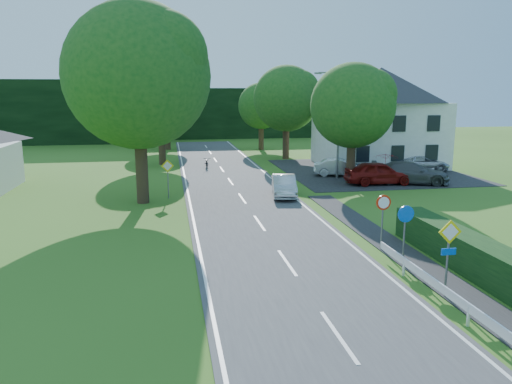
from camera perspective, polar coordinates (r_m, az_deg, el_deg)
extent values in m
cube|color=#3E3E41|center=(27.08, -0.36, -2.53)|extent=(7.00, 80.00, 0.04)
cube|color=black|center=(42.71, 12.75, 2.35)|extent=(14.00, 16.00, 0.04)
cube|color=white|center=(26.74, -7.25, -2.75)|extent=(0.12, 80.00, 0.01)
cube|color=white|center=(27.78, 6.27, -2.19)|extent=(0.12, 80.00, 0.01)
cube|color=black|center=(73.03, -0.15, 9.03)|extent=(30.00, 5.00, 7.00)
cube|color=silver|center=(45.91, 13.79, 6.41)|extent=(10.00, 8.00, 5.60)
pyramid|color=#222227|center=(45.76, 14.05, 11.78)|extent=(10.60, 8.40, 3.00)
cylinder|color=slate|center=(38.13, 9.42, 7.44)|extent=(0.16, 0.16, 8.00)
cylinder|color=slate|center=(37.81, 8.44, 13.35)|extent=(1.70, 0.10, 0.10)
cube|color=slate|center=(37.54, 7.10, 13.32)|extent=(0.50, 0.18, 0.12)
cylinder|color=slate|center=(17.23, 21.01, -7.45)|extent=(0.07, 0.07, 2.40)
cube|color=yellow|center=(16.93, 21.30, -4.28)|extent=(0.78, 0.04, 0.78)
cube|color=white|center=(16.93, 21.30, -4.28)|extent=(0.57, 0.05, 0.57)
cube|color=blue|center=(17.11, 21.14, -6.37)|extent=(0.50, 0.04, 0.22)
cylinder|color=slate|center=(19.76, 16.56, -5.08)|extent=(0.07, 0.07, 2.20)
cylinder|color=blue|center=(19.50, 16.76, -2.42)|extent=(0.64, 0.04, 0.64)
cylinder|color=slate|center=(21.50, 14.21, -3.62)|extent=(0.07, 0.07, 2.20)
cylinder|color=red|center=(21.25, 14.37, -1.17)|extent=(0.64, 0.04, 0.64)
cylinder|color=white|center=(21.24, 14.39, -1.18)|extent=(0.48, 0.04, 0.48)
cylinder|color=slate|center=(31.39, -10.02, 1.25)|extent=(0.07, 0.07, 2.20)
cube|color=yellow|center=(31.21, -10.08, 2.96)|extent=(0.78, 0.04, 0.78)
cube|color=white|center=(31.21, -10.08, 2.96)|extent=(0.57, 0.05, 0.57)
imported|color=silver|center=(31.46, 3.22, 0.70)|extent=(2.05, 4.22, 1.33)
imported|color=black|center=(43.31, -5.64, 3.35)|extent=(0.66, 1.79, 0.93)
imported|color=maroon|center=(36.58, 13.87, 2.14)|extent=(4.91, 2.19, 1.64)
imported|color=silver|center=(39.62, 9.62, 2.81)|extent=(4.39, 2.56, 1.37)
imported|color=#494A4E|center=(37.45, 17.22, 2.11)|extent=(5.81, 3.79, 1.57)
imported|color=#BBBCC3|center=(43.77, 18.31, 3.14)|extent=(4.94, 2.89, 1.29)
imported|color=red|center=(40.44, 14.59, 3.05)|extent=(1.98, 2.02, 1.76)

